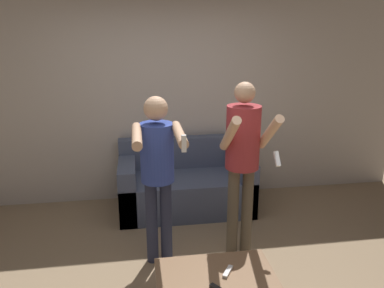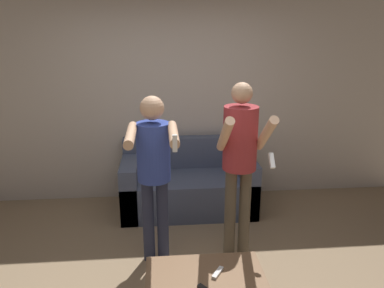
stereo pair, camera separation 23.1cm
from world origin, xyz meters
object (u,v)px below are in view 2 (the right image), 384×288
(person_standing_left, at_px, (154,163))
(person_standing_right, at_px, (240,154))
(couch, at_px, (188,186))
(coffee_table, at_px, (206,282))
(remote_far, at_px, (218,273))

(person_standing_left, xyz_separation_m, person_standing_right, (0.79, 0.01, 0.06))
(couch, distance_m, coffee_table, 1.90)
(couch, distance_m, person_standing_left, 1.36)
(couch, xyz_separation_m, remote_far, (0.08, -1.86, 0.08))
(person_standing_left, height_order, remote_far, person_standing_left)
(person_standing_left, bearing_deg, couch, 70.14)
(remote_far, bearing_deg, person_standing_left, 122.04)
(coffee_table, bearing_deg, remote_far, 22.51)
(person_standing_right, relative_size, remote_far, 11.83)
(person_standing_left, height_order, coffee_table, person_standing_left)
(person_standing_right, height_order, remote_far, person_standing_right)
(couch, height_order, person_standing_left, person_standing_left)
(person_standing_left, height_order, person_standing_right, person_standing_right)
(coffee_table, xyz_separation_m, remote_far, (0.10, 0.04, 0.05))
(coffee_table, distance_m, remote_far, 0.11)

